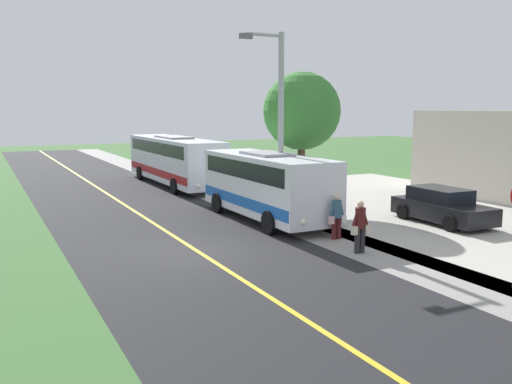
% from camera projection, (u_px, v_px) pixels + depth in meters
% --- Properties ---
extents(ground_plane, '(120.00, 120.00, 0.00)m').
position_uv_depth(ground_plane, '(197.00, 251.00, 17.99)').
color(ground_plane, '#3D6633').
extents(road_surface, '(8.00, 100.00, 0.01)m').
position_uv_depth(road_surface, '(197.00, 251.00, 17.99)').
color(road_surface, black).
rests_on(road_surface, ground).
extents(sidewalk, '(2.40, 100.00, 0.01)m').
position_uv_depth(sidewalk, '(327.00, 235.00, 20.33)').
color(sidewalk, gray).
rests_on(sidewalk, ground).
extents(road_centre_line, '(0.16, 100.00, 0.00)m').
position_uv_depth(road_centre_line, '(197.00, 251.00, 17.99)').
color(road_centre_line, gold).
rests_on(road_centre_line, ground).
extents(shuttle_bus_front, '(2.65, 8.06, 2.88)m').
position_uv_depth(shuttle_bus_front, '(267.00, 183.00, 22.87)').
color(shuttle_bus_front, white).
rests_on(shuttle_bus_front, ground).
extents(transit_bus_rear, '(2.67, 11.71, 3.04)m').
position_uv_depth(transit_bus_rear, '(174.00, 158.00, 33.56)').
color(transit_bus_rear, silver).
rests_on(transit_bus_rear, ground).
extents(pedestrian_with_bags, '(0.72, 0.34, 1.73)m').
position_uv_depth(pedestrian_with_bags, '(360.00, 225.00, 17.62)').
color(pedestrian_with_bags, '#262628').
rests_on(pedestrian_with_bags, ground).
extents(pedestrian_waiting, '(0.72, 0.34, 1.64)m').
position_uv_depth(pedestrian_waiting, '(337.00, 215.00, 19.55)').
color(pedestrian_waiting, '#4C1919').
rests_on(pedestrian_waiting, ground).
extents(street_light_pole, '(1.97, 0.24, 7.74)m').
position_uv_depth(street_light_pole, '(278.00, 119.00, 22.38)').
color(street_light_pole, '#9E9EA3').
rests_on(street_light_pole, ground).
extents(parked_car_near, '(2.14, 4.46, 1.45)m').
position_uv_depth(parked_car_near, '(442.00, 207.00, 22.40)').
color(parked_car_near, black).
rests_on(parked_car_near, ground).
extents(tree_curbside, '(3.65, 3.65, 6.41)m').
position_uv_depth(tree_curbside, '(302.00, 112.00, 25.44)').
color(tree_curbside, brown).
rests_on(tree_curbside, ground).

